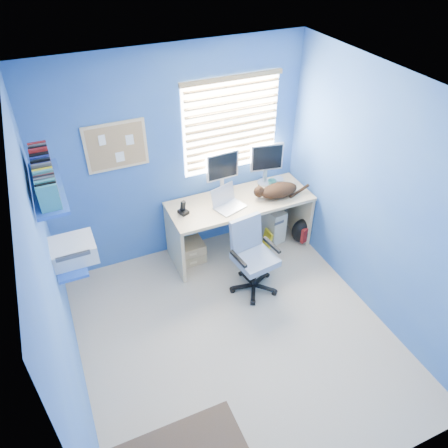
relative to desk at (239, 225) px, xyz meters
name	(u,v)px	position (x,y,z in m)	size (l,w,h in m)	color
floor	(236,337)	(-0.62, -1.26, -0.37)	(3.00, 3.20, 0.00)	#AEA38E
ceiling	(242,100)	(-0.62, -1.26, 2.13)	(3.00, 3.20, 0.00)	white
wall_back	(178,159)	(-0.62, 0.34, 0.88)	(3.00, 0.01, 2.50)	#2954AF
wall_front	(356,402)	(-0.62, -2.86, 0.88)	(3.00, 0.01, 2.50)	#2954AF
wall_left	(56,294)	(-2.12, -1.26, 0.88)	(0.01, 3.20, 2.50)	#2954AF
wall_right	(380,202)	(0.88, -1.26, 0.88)	(0.01, 3.20, 2.50)	#2954AF
desk	(239,225)	(0.00, 0.00, 0.00)	(1.71, 0.65, 0.74)	tan
laptop	(230,200)	(-0.18, -0.09, 0.48)	(0.33, 0.26, 0.22)	silver
monitor_left	(222,173)	(-0.13, 0.24, 0.64)	(0.40, 0.12, 0.54)	silver
monitor_right	(266,164)	(0.44, 0.22, 0.64)	(0.40, 0.12, 0.54)	silver
phone	(183,207)	(-0.70, 0.02, 0.45)	(0.09, 0.11, 0.17)	black
mug	(272,184)	(0.48, 0.10, 0.42)	(0.10, 0.09, 0.10)	teal
cd_spindle	(278,181)	(0.59, 0.15, 0.41)	(0.13, 0.13, 0.07)	silver
cat	(279,190)	(0.45, -0.11, 0.45)	(0.46, 0.24, 0.17)	black
tower_pc	(270,221)	(0.48, 0.08, -0.14)	(0.19, 0.44, 0.45)	beige
drawer_boxes	(189,251)	(-0.65, 0.04, -0.23)	(0.35, 0.28, 0.27)	tan
yellow_book	(267,239)	(0.34, -0.12, -0.25)	(0.03, 0.17, 0.24)	yellow
backpack	(302,231)	(0.81, -0.19, -0.20)	(0.29, 0.22, 0.34)	black
office_chair	(252,265)	(-0.16, -0.66, -0.04)	(0.57, 0.57, 0.87)	black
window_blinds	(232,125)	(0.03, 0.31, 1.18)	(1.15, 0.05, 1.10)	white
corkboard	(116,146)	(-1.27, 0.33, 1.18)	(0.64, 0.02, 0.52)	tan
wall_shelves	(58,215)	(-1.98, -0.51, 1.06)	(0.42, 0.90, 1.05)	blue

